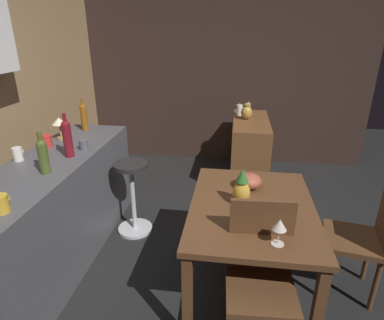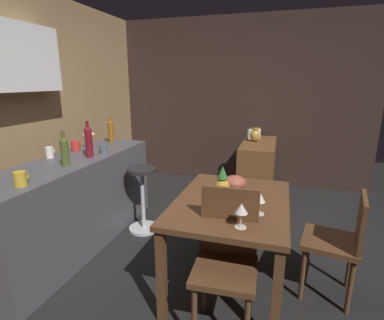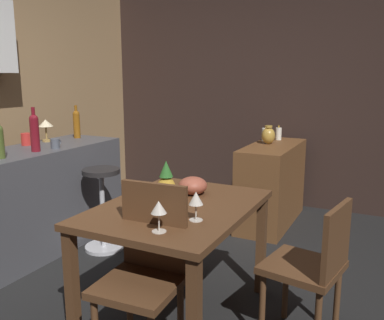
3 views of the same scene
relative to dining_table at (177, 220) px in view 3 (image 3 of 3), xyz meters
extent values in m
plane|color=black|center=(0.16, 0.23, -0.64)|extent=(9.00, 9.00, 0.00)
cube|color=#33231E|center=(2.71, 0.53, 0.66)|extent=(0.10, 4.40, 2.60)
cube|color=#56351E|center=(0.00, 0.00, 0.08)|extent=(1.16, 0.85, 0.04)
cube|color=#56351E|center=(-0.53, 0.38, -0.29)|extent=(0.06, 0.06, 0.70)
cube|color=#56351E|center=(0.53, 0.38, -0.29)|extent=(0.06, 0.06, 0.70)
cube|color=#56351E|center=(0.53, -0.38, -0.29)|extent=(0.06, 0.06, 0.70)
cube|color=#4C4C51|center=(0.17, 1.61, -0.19)|extent=(2.10, 0.60, 0.90)
cube|color=brown|center=(1.95, -0.04, -0.23)|extent=(1.10, 0.44, 0.82)
cube|color=#56351E|center=(-0.51, -0.05, -0.18)|extent=(0.42, 0.42, 0.04)
cube|color=#56351E|center=(-0.33, -0.04, 0.07)|extent=(0.05, 0.38, 0.50)
cylinder|color=#56351E|center=(-0.34, -0.20, -0.42)|extent=(0.04, 0.04, 0.44)
cylinder|color=#56351E|center=(-0.36, 0.12, -0.42)|extent=(0.04, 0.04, 0.44)
cube|color=#56351E|center=(0.10, -0.75, -0.19)|extent=(0.46, 0.46, 0.04)
cube|color=#56351E|center=(0.07, -0.92, 0.00)|extent=(0.38, 0.10, 0.39)
cylinder|color=#56351E|center=(-0.03, -0.56, -0.43)|extent=(0.04, 0.04, 0.43)
cylinder|color=#56351E|center=(0.29, -0.62, -0.43)|extent=(0.04, 0.04, 0.43)
cylinder|color=#56351E|center=(0.23, -0.93, -0.43)|extent=(0.04, 0.04, 0.43)
cylinder|color=#262323|center=(0.64, 1.09, 0.06)|extent=(0.32, 0.32, 0.04)
cylinder|color=silver|center=(0.64, 1.09, -0.29)|extent=(0.04, 0.04, 0.69)
cylinder|color=silver|center=(0.64, 1.09, -0.63)|extent=(0.34, 0.34, 0.03)
cylinder|color=silver|center=(-0.43, -0.13, 0.10)|extent=(0.07, 0.07, 0.00)
cylinder|color=silver|center=(-0.43, -0.13, 0.15)|extent=(0.01, 0.01, 0.09)
cone|color=silver|center=(-0.43, -0.13, 0.23)|extent=(0.08, 0.08, 0.06)
cylinder|color=silver|center=(-0.19, -0.22, 0.10)|extent=(0.07, 0.07, 0.00)
cylinder|color=silver|center=(-0.19, -0.22, 0.14)|extent=(0.01, 0.01, 0.09)
cone|color=silver|center=(-0.19, -0.22, 0.22)|extent=(0.08, 0.08, 0.07)
ellipsoid|color=gold|center=(0.01, 0.08, 0.18)|extent=(0.12, 0.12, 0.17)
cone|color=#2D6B28|center=(0.01, 0.08, 0.31)|extent=(0.08, 0.08, 0.10)
ellipsoid|color=#9E4C38|center=(0.26, 0.02, 0.15)|extent=(0.19, 0.19, 0.12)
cylinder|color=#8C5114|center=(1.03, 1.68, 0.37)|extent=(0.06, 0.06, 0.24)
sphere|color=#8C5114|center=(1.03, 1.68, 0.49)|extent=(0.06, 0.06, 0.06)
cylinder|color=#8C5114|center=(1.03, 1.68, 0.54)|extent=(0.03, 0.03, 0.07)
cylinder|color=maroon|center=(0.31, 1.48, 0.39)|extent=(0.07, 0.07, 0.27)
sphere|color=maroon|center=(0.31, 1.48, 0.52)|extent=(0.07, 0.07, 0.07)
cylinder|color=maroon|center=(0.31, 1.48, 0.58)|extent=(0.03, 0.03, 0.07)
cylinder|color=#515660|center=(0.48, 1.44, 0.30)|extent=(0.07, 0.07, 0.08)
torus|color=#515660|center=(0.53, 1.44, 0.30)|extent=(0.05, 0.01, 0.05)
cylinder|color=red|center=(0.50, 1.78, 0.31)|extent=(0.09, 0.09, 0.11)
torus|color=red|center=(0.55, 1.78, 0.31)|extent=(0.05, 0.01, 0.05)
cylinder|color=#A58447|center=(0.72, 1.77, 0.27)|extent=(0.08, 0.08, 0.02)
cylinder|color=#A58447|center=(0.72, 1.77, 0.34)|extent=(0.02, 0.02, 0.12)
cone|color=beige|center=(0.72, 1.77, 0.43)|extent=(0.13, 0.13, 0.06)
cylinder|color=white|center=(2.18, 0.11, 0.24)|extent=(0.08, 0.08, 0.13)
ellipsoid|color=yellow|center=(2.18, 0.11, 0.32)|extent=(0.01, 0.01, 0.03)
cylinder|color=white|center=(2.30, 0.00, 0.24)|extent=(0.06, 0.06, 0.13)
ellipsoid|color=yellow|center=(2.30, 0.00, 0.32)|extent=(0.01, 0.01, 0.03)
ellipsoid|color=#B78C38|center=(1.99, 0.02, 0.26)|extent=(0.14, 0.14, 0.17)
cylinder|color=#B78C38|center=(1.99, 0.02, 0.35)|extent=(0.08, 0.08, 0.02)
camera|label=1|loc=(-2.00, 0.14, 1.24)|focal=30.35mm
camera|label=2|loc=(-2.14, -0.33, 0.99)|focal=27.89mm
camera|label=3|loc=(-2.14, -1.17, 0.88)|focal=39.27mm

